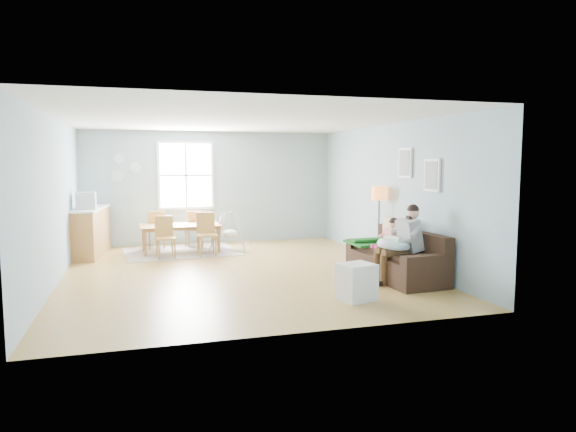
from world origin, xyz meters
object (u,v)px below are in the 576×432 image
object	(u,v)px
monitor	(86,201)
baby_swing	(230,233)
chair_sw	(165,235)
chair_ne	(195,227)
toddler	(389,237)
chair_se	(206,231)
sofa	(398,261)
father	(401,241)
dining_table	(181,238)
chair_nw	(157,228)
floor_lamp	(379,200)
storage_cube	(356,282)
counter	(90,231)

from	to	relation	value
monitor	baby_swing	distance (m)	3.09
chair_sw	chair_ne	xyz separation A→B (m)	(0.74, 1.26, -0.01)
toddler	chair_se	bearing A→B (deg)	133.76
sofa	father	size ratio (longest dim) A/B	1.61
dining_table	chair_nw	size ratio (longest dim) A/B	1.98
chair_ne	chair_nw	bearing A→B (deg)	-174.18
chair_ne	sofa	bearing A→B (deg)	-54.96
monitor	baby_swing	size ratio (longest dim) A/B	0.34
toddler	baby_swing	bearing A→B (deg)	122.67
sofa	dining_table	xyz separation A→B (m)	(-3.34, 3.61, 0.02)
father	baby_swing	xyz separation A→B (m)	(-2.15, 3.86, -0.31)
chair_sw	father	bearing A→B (deg)	-42.30
floor_lamp	chair_se	world-z (taller)	floor_lamp
storage_cube	dining_table	xyz separation A→B (m)	(-2.08, 4.71, 0.04)
dining_table	chair_ne	size ratio (longest dim) A/B	2.03
sofa	chair_se	xyz separation A→B (m)	(-2.85, 3.07, 0.23)
sofa	dining_table	distance (m)	4.92
chair_sw	chair_nw	world-z (taller)	chair_nw
chair_nw	chair_ne	size ratio (longest dim) A/B	1.02
floor_lamp	dining_table	xyz separation A→B (m)	(-3.64, 2.27, -0.94)
sofa	chair_nw	distance (m)	5.66
toddler	monitor	size ratio (longest dim) A/B	2.17
dining_table	baby_swing	world-z (taller)	baby_swing
sofa	chair_se	bearing A→B (deg)	132.87
storage_cube	baby_swing	xyz separation A→B (m)	(-0.99, 4.66, 0.12)
father	storage_cube	size ratio (longest dim) A/B	2.29
father	monitor	size ratio (longest dim) A/B	3.45
father	monitor	distance (m)	6.35
chair_nw	monitor	xyz separation A→B (m)	(-1.40, -0.74, 0.70)
chair_ne	counter	distance (m)	2.28
sofa	chair_nw	size ratio (longest dim) A/B	2.37
chair_ne	baby_swing	xyz separation A→B (m)	(0.72, -0.68, -0.09)
toddler	counter	xyz separation A→B (m)	(-5.12, 3.58, -0.17)
floor_lamp	chair_ne	size ratio (longest dim) A/B	1.77
toddler	monitor	world-z (taller)	monitor
sofa	monitor	xyz separation A→B (m)	(-5.24, 3.42, 0.90)
chair_ne	baby_swing	bearing A→B (deg)	-43.24
counter	monitor	bearing A→B (deg)	-94.61
storage_cube	counter	world-z (taller)	counter
chair_se	chair_ne	distance (m)	1.18
storage_cube	chair_nw	distance (m)	5.86
chair_nw	toddler	bearing A→B (deg)	-46.62
father	dining_table	size ratio (longest dim) A/B	0.75
chair_nw	counter	distance (m)	1.43
chair_ne	father	bearing A→B (deg)	-57.72
monitor	storage_cube	bearing A→B (deg)	-48.65
floor_lamp	storage_cube	size ratio (longest dim) A/B	2.67
chair_ne	baby_swing	size ratio (longest dim) A/B	0.78
toddler	monitor	xyz separation A→B (m)	(-5.15, 3.23, 0.50)
sofa	chair_sw	world-z (taller)	chair_sw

